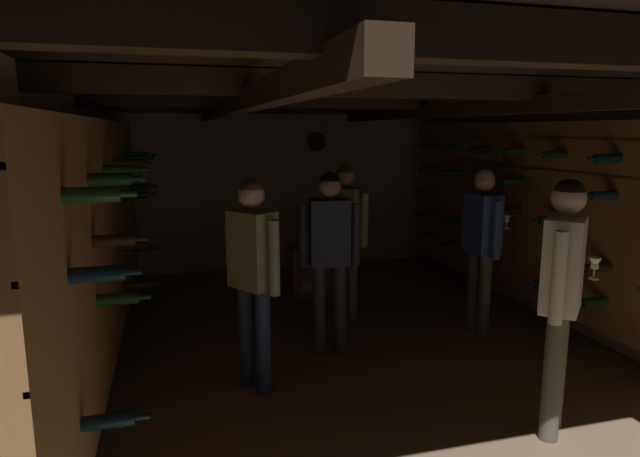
{
  "coord_description": "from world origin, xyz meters",
  "views": [
    {
      "loc": [
        -1.52,
        -4.37,
        1.97
      ],
      "look_at": [
        -0.24,
        0.26,
        1.1
      ],
      "focal_mm": 30.44,
      "sensor_mm": 36.0,
      "label": 1
    }
  ],
  "objects_px": {
    "wine_crate_stack": "(311,270)",
    "person_guest_rear_center": "(345,227)",
    "person_host_center": "(329,246)",
    "person_guest_near_right": "(562,284)",
    "display_bottle": "(303,236)",
    "person_guest_mid_right": "(482,236)",
    "person_guest_mid_left": "(253,266)"
  },
  "relations": [
    {
      "from": "wine_crate_stack",
      "to": "person_guest_mid_right",
      "type": "xyz_separation_m",
      "value": [
        1.27,
        -1.65,
        0.67
      ]
    },
    {
      "from": "display_bottle",
      "to": "person_host_center",
      "type": "distance_m",
      "value": 1.71
    },
    {
      "from": "person_guest_mid_right",
      "to": "person_guest_mid_left",
      "type": "bearing_deg",
      "value": -165.16
    },
    {
      "from": "display_bottle",
      "to": "person_host_center",
      "type": "height_order",
      "value": "person_host_center"
    },
    {
      "from": "person_guest_mid_left",
      "to": "person_guest_rear_center",
      "type": "xyz_separation_m",
      "value": [
        1.16,
        1.36,
        -0.0
      ]
    },
    {
      "from": "display_bottle",
      "to": "person_guest_near_right",
      "type": "xyz_separation_m",
      "value": [
        0.87,
        -3.33,
        0.28
      ]
    },
    {
      "from": "person_host_center",
      "to": "person_guest_mid_left",
      "type": "height_order",
      "value": "person_guest_mid_left"
    },
    {
      "from": "person_host_center",
      "to": "person_guest_rear_center",
      "type": "height_order",
      "value": "person_guest_rear_center"
    },
    {
      "from": "display_bottle",
      "to": "person_guest_mid_right",
      "type": "relative_size",
      "value": 0.22
    },
    {
      "from": "person_guest_mid_right",
      "to": "person_guest_rear_center",
      "type": "height_order",
      "value": "person_guest_rear_center"
    },
    {
      "from": "display_bottle",
      "to": "wine_crate_stack",
      "type": "bearing_deg",
      "value": 26.28
    },
    {
      "from": "person_host_center",
      "to": "person_guest_near_right",
      "type": "bearing_deg",
      "value": -57.65
    },
    {
      "from": "person_guest_rear_center",
      "to": "person_guest_near_right",
      "type": "distance_m",
      "value": 2.57
    },
    {
      "from": "person_guest_near_right",
      "to": "display_bottle",
      "type": "bearing_deg",
      "value": 104.63
    },
    {
      "from": "person_host_center",
      "to": "person_guest_mid_left",
      "type": "xyz_separation_m",
      "value": [
        -0.75,
        -0.52,
        0.0
      ]
    },
    {
      "from": "wine_crate_stack",
      "to": "person_host_center",
      "type": "bearing_deg",
      "value": -99.26
    },
    {
      "from": "wine_crate_stack",
      "to": "person_guest_mid_left",
      "type": "bearing_deg",
      "value": -114.52
    },
    {
      "from": "wine_crate_stack",
      "to": "person_guest_mid_left",
      "type": "relative_size",
      "value": 0.37
    },
    {
      "from": "display_bottle",
      "to": "person_guest_rear_center",
      "type": "distance_m",
      "value": 0.91
    },
    {
      "from": "display_bottle",
      "to": "person_guest_mid_right",
      "type": "bearing_deg",
      "value": -49.05
    },
    {
      "from": "person_guest_mid_right",
      "to": "person_host_center",
      "type": "bearing_deg",
      "value": -176.59
    },
    {
      "from": "display_bottle",
      "to": "person_guest_near_right",
      "type": "distance_m",
      "value": 3.45
    },
    {
      "from": "person_host_center",
      "to": "person_guest_rear_center",
      "type": "xyz_separation_m",
      "value": [
        0.41,
        0.84,
        0.0
      ]
    },
    {
      "from": "wine_crate_stack",
      "to": "display_bottle",
      "type": "xyz_separation_m",
      "value": [
        -0.11,
        -0.05,
        0.44
      ]
    },
    {
      "from": "person_host_center",
      "to": "person_guest_mid_right",
      "type": "height_order",
      "value": "person_host_center"
    },
    {
      "from": "person_guest_mid_left",
      "to": "person_guest_mid_right",
      "type": "relative_size",
      "value": 1.01
    },
    {
      "from": "person_guest_mid_left",
      "to": "person_guest_rear_center",
      "type": "distance_m",
      "value": 1.78
    },
    {
      "from": "person_guest_near_right",
      "to": "wine_crate_stack",
      "type": "bearing_deg",
      "value": 102.64
    },
    {
      "from": "person_guest_rear_center",
      "to": "person_guest_mid_left",
      "type": "bearing_deg",
      "value": -130.44
    },
    {
      "from": "wine_crate_stack",
      "to": "person_guest_rear_center",
      "type": "xyz_separation_m",
      "value": [
        0.13,
        -0.9,
        0.68
      ]
    },
    {
      "from": "person_host_center",
      "to": "display_bottle",
      "type": "bearing_deg",
      "value": 84.14
    },
    {
      "from": "person_host_center",
      "to": "person_guest_mid_right",
      "type": "bearing_deg",
      "value": 3.41
    }
  ]
}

